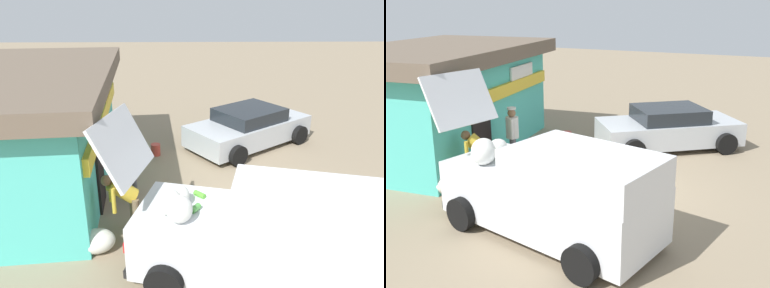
{
  "view_description": "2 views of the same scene",
  "coord_description": "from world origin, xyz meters",
  "views": [
    {
      "loc": [
        -8.26,
        1.72,
        4.92
      ],
      "look_at": [
        0.62,
        1.55,
        1.3
      ],
      "focal_mm": 36.05,
      "sensor_mm": 36.0,
      "label": 1
    },
    {
      "loc": [
        -9.82,
        -3.35,
        4.37
      ],
      "look_at": [
        0.34,
        1.13,
        0.89
      ],
      "focal_mm": 43.22,
      "sensor_mm": 36.0,
      "label": 2
    }
  ],
  "objects": [
    {
      "name": "storefront_bar",
      "position": [
        0.88,
        5.71,
        1.61
      ],
      "size": [
        7.49,
        5.08,
        3.11
      ],
      "color": "#4CC6B7",
      "rests_on": "ground_plane"
    },
    {
      "name": "customer_bending",
      "position": [
        -1.19,
        3.01,
        0.86
      ],
      "size": [
        0.65,
        0.78,
        1.4
      ],
      "color": "#726047",
      "rests_on": "ground_plane"
    },
    {
      "name": "paint_bucket",
      "position": [
        2.91,
        2.65,
        0.18
      ],
      "size": [
        0.3,
        0.3,
        0.37
      ],
      "primitive_type": "cylinder",
      "color": "#BF3F33",
      "rests_on": "ground_plane"
    },
    {
      "name": "ground_plane",
      "position": [
        0.0,
        0.0,
        0.0
      ],
      "size": [
        60.0,
        60.0,
        0.0
      ],
      "primitive_type": "plane",
      "color": "gray"
    },
    {
      "name": "parked_sedan",
      "position": [
        3.73,
        -0.39,
        0.61
      ],
      "size": [
        3.96,
        4.46,
        1.27
      ],
      "color": "#B2B7BC",
      "rests_on": "ground_plane"
    },
    {
      "name": "delivery_van",
      "position": [
        -2.67,
        0.29,
        0.93
      ],
      "size": [
        2.91,
        5.2,
        2.9
      ],
      "color": "silver",
      "rests_on": "ground_plane"
    },
    {
      "name": "vendor_standing",
      "position": [
        0.39,
        3.07,
        0.94
      ],
      "size": [
        0.51,
        0.46,
        1.64
      ],
      "color": "#4C4C51",
      "rests_on": "ground_plane"
    },
    {
      "name": "unloaded_banana_pile",
      "position": [
        -1.84,
        3.49,
        0.23
      ],
      "size": [
        0.88,
        0.82,
        0.48
      ],
      "color": "silver",
      "rests_on": "ground_plane"
    }
  ]
}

